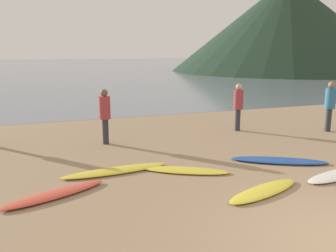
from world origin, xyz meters
name	(u,v)px	position (x,y,z in m)	size (l,w,h in m)	color
ground_plane	(153,124)	(0.00, 10.00, -0.10)	(120.00, 120.00, 0.20)	#997C5B
ocean_water	(62,67)	(0.00, 61.29, 0.00)	(140.00, 100.00, 0.01)	slate
headland_hill	(286,25)	(27.63, 37.65, 6.06)	(30.51, 30.51, 12.13)	#1E3323
surfboard_0	(55,194)	(-4.14, 3.53, 0.05)	(2.18, 0.47, 0.10)	#D84C38
surfboard_1	(116,171)	(-2.71, 4.53, 0.04)	(2.57, 0.52, 0.08)	yellow
surfboard_2	(186,170)	(-1.13, 3.99, 0.03)	(2.08, 0.52, 0.07)	yellow
surfboard_3	(264,191)	(-0.13, 2.25, 0.04)	(2.03, 0.51, 0.08)	yellow
surfboard_4	(279,161)	(1.44, 3.84, 0.04)	(2.45, 0.58, 0.08)	#1E479E
person_1	(105,112)	(-2.44, 7.22, 1.00)	(0.34, 0.34, 1.70)	#2D2D38
person_2	(330,102)	(5.32, 6.24, 1.04)	(0.36, 0.36, 1.77)	#2D2D38
person_3	(238,103)	(2.36, 7.46, 0.99)	(0.34, 0.34, 1.68)	#2D2D38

